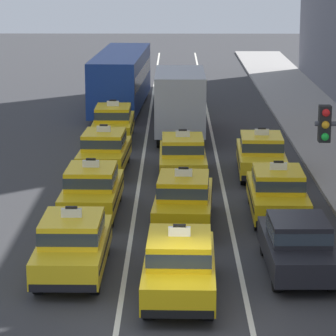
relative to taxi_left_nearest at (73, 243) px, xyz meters
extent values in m
plane|color=#353538|center=(3.03, -3.27, -0.88)|extent=(160.00, 160.00, 0.00)
cube|color=silver|center=(1.43, 16.73, -0.87)|extent=(0.14, 80.00, 0.01)
cube|color=silver|center=(4.63, 16.73, -0.87)|extent=(0.14, 80.00, 0.01)
cylinder|color=black|center=(-0.72, 1.59, -0.56)|extent=(0.25, 0.64, 0.64)
cylinder|color=black|center=(0.75, 1.57, -0.56)|extent=(0.25, 0.64, 0.64)
cylinder|color=black|center=(-0.75, -1.47, -0.56)|extent=(0.25, 0.64, 0.64)
cylinder|color=black|center=(0.72, -1.49, -0.56)|extent=(0.25, 0.64, 0.64)
cube|color=yellow|center=(0.00, 0.05, -0.21)|extent=(1.84, 4.52, 0.70)
cube|color=black|center=(0.00, 0.05, -0.16)|extent=(1.86, 4.16, 0.10)
cube|color=yellow|center=(0.00, -0.10, 0.46)|extent=(1.62, 2.11, 0.64)
cube|color=#2D3842|center=(0.00, -0.10, 0.46)|extent=(1.64, 2.13, 0.35)
cube|color=white|center=(0.00, -0.10, 0.90)|extent=(0.56, 0.13, 0.24)
cube|color=black|center=(0.00, -0.10, 1.05)|extent=(0.32, 0.11, 0.06)
cube|color=black|center=(0.02, 2.26, -0.46)|extent=(1.71, 0.16, 0.20)
cube|color=black|center=(-0.02, -2.16, -0.46)|extent=(1.71, 0.16, 0.20)
cylinder|color=black|center=(-0.71, 7.41, -0.56)|extent=(0.26, 0.65, 0.64)
cylinder|color=black|center=(0.77, 7.37, -0.56)|extent=(0.26, 0.65, 0.64)
cylinder|color=black|center=(-0.78, 4.35, -0.56)|extent=(0.26, 0.65, 0.64)
cylinder|color=black|center=(0.70, 4.31, -0.56)|extent=(0.26, 0.65, 0.64)
cube|color=yellow|center=(0.00, 5.86, -0.21)|extent=(1.91, 4.54, 0.70)
cube|color=black|center=(0.00, 5.86, -0.16)|extent=(1.92, 4.18, 0.10)
cube|color=yellow|center=(-0.01, 5.71, 0.46)|extent=(1.65, 2.14, 0.64)
cube|color=#2D3842|center=(-0.01, 5.71, 0.46)|extent=(1.67, 2.16, 0.35)
cube|color=white|center=(-0.01, 5.71, 0.90)|extent=(0.56, 0.13, 0.24)
cube|color=black|center=(-0.01, 5.71, 1.05)|extent=(0.32, 0.12, 0.06)
cube|color=black|center=(0.05, 8.07, -0.46)|extent=(1.71, 0.18, 0.20)
cube|color=black|center=(-0.06, 3.65, -0.46)|extent=(1.71, 0.18, 0.20)
cylinder|color=black|center=(-0.72, 13.52, -0.56)|extent=(0.27, 0.65, 0.64)
cylinder|color=black|center=(0.76, 13.45, -0.56)|extent=(0.27, 0.65, 0.64)
cylinder|color=black|center=(-0.85, 10.46, -0.56)|extent=(0.27, 0.65, 0.64)
cylinder|color=black|center=(0.62, 10.40, -0.56)|extent=(0.27, 0.65, 0.64)
cube|color=yellow|center=(-0.05, 11.96, -0.21)|extent=(1.99, 4.57, 0.70)
cube|color=black|center=(-0.05, 11.96, -0.16)|extent=(2.00, 4.21, 0.10)
cube|color=yellow|center=(-0.05, 11.81, 0.46)|extent=(1.69, 2.17, 0.64)
cube|color=#2D3842|center=(-0.05, 11.81, 0.46)|extent=(1.71, 2.19, 0.35)
cube|color=white|center=(-0.05, 11.81, 0.90)|extent=(0.56, 0.14, 0.24)
cube|color=black|center=(-0.05, 11.81, 1.05)|extent=(0.32, 0.12, 0.06)
cube|color=black|center=(0.05, 14.16, -0.46)|extent=(1.71, 0.21, 0.20)
cube|color=black|center=(-0.14, 9.75, -0.46)|extent=(1.71, 0.21, 0.20)
cylinder|color=black|center=(-0.84, 19.71, -0.56)|extent=(0.24, 0.64, 0.64)
cylinder|color=black|center=(0.63, 19.71, -0.56)|extent=(0.24, 0.64, 0.64)
cylinder|color=black|center=(-0.85, 16.65, -0.56)|extent=(0.24, 0.64, 0.64)
cylinder|color=black|center=(0.63, 16.65, -0.56)|extent=(0.24, 0.64, 0.64)
cube|color=yellow|center=(-0.11, 18.18, -0.21)|extent=(1.81, 4.50, 0.70)
cube|color=black|center=(-0.11, 18.18, -0.16)|extent=(1.83, 4.14, 0.10)
cube|color=yellow|center=(-0.11, 18.03, 0.46)|extent=(1.60, 2.10, 0.64)
cube|color=#2D3842|center=(-0.11, 18.03, 0.46)|extent=(1.62, 2.12, 0.35)
cube|color=white|center=(-0.11, 18.03, 0.90)|extent=(0.56, 0.12, 0.24)
cube|color=black|center=(-0.11, 18.03, 1.05)|extent=(0.32, 0.11, 0.06)
cube|color=black|center=(-0.11, 20.39, -0.46)|extent=(1.71, 0.14, 0.20)
cube|color=black|center=(-0.11, 15.97, -0.46)|extent=(1.71, 0.14, 0.20)
cylinder|color=black|center=(-1.08, 30.36, -0.56)|extent=(0.27, 0.65, 0.64)
cylinder|color=black|center=(0.91, 30.27, -0.56)|extent=(0.27, 0.65, 0.64)
cylinder|color=black|center=(-1.39, 23.64, -0.56)|extent=(0.27, 0.65, 0.64)
cylinder|color=black|center=(0.61, 23.55, -0.56)|extent=(0.27, 0.65, 0.64)
cube|color=navy|center=(-0.24, 26.95, 0.89)|extent=(3.01, 11.30, 2.90)
cube|color=#2D3842|center=(-0.24, 26.95, 1.14)|extent=(3.01, 10.86, 0.84)
cube|color=black|center=(0.02, 32.50, 2.09)|extent=(2.13, 0.18, 0.36)
cylinder|color=black|center=(2.22, -0.04, -0.56)|extent=(0.26, 0.65, 0.64)
cylinder|color=black|center=(3.70, -0.07, -0.56)|extent=(0.26, 0.65, 0.64)
cylinder|color=black|center=(2.15, -3.10, -0.56)|extent=(0.26, 0.65, 0.64)
cylinder|color=black|center=(3.62, -3.13, -0.56)|extent=(0.26, 0.65, 0.64)
cube|color=yellow|center=(2.92, -1.58, -0.21)|extent=(1.91, 4.54, 0.70)
cube|color=black|center=(2.92, -1.58, -0.16)|extent=(1.92, 4.18, 0.10)
cube|color=yellow|center=(2.92, -1.73, 0.46)|extent=(1.65, 2.14, 0.64)
cube|color=#2D3842|center=(2.92, -1.73, 0.46)|extent=(1.67, 2.16, 0.35)
cube|color=white|center=(2.92, -1.73, 0.90)|extent=(0.56, 0.13, 0.24)
cube|color=black|center=(2.92, -1.73, 1.05)|extent=(0.32, 0.12, 0.06)
cube|color=black|center=(2.98, 0.62, -0.46)|extent=(1.71, 0.18, 0.20)
cube|color=black|center=(2.87, -3.79, -0.46)|extent=(1.71, 0.18, 0.20)
cylinder|color=black|center=(2.44, 6.20, -0.56)|extent=(0.27, 0.65, 0.64)
cylinder|color=black|center=(3.91, 6.12, -0.56)|extent=(0.27, 0.65, 0.64)
cylinder|color=black|center=(2.27, 3.14, -0.56)|extent=(0.27, 0.65, 0.64)
cylinder|color=black|center=(3.74, 3.06, -0.56)|extent=(0.27, 0.65, 0.64)
cube|color=yellow|center=(3.09, 4.63, -0.21)|extent=(2.04, 4.59, 0.70)
cube|color=black|center=(3.09, 4.63, -0.16)|extent=(2.04, 4.23, 0.10)
cube|color=yellow|center=(3.08, 4.48, 0.46)|extent=(1.71, 2.18, 0.64)
cube|color=#2D3842|center=(3.08, 4.48, 0.46)|extent=(1.73, 2.21, 0.35)
cube|color=white|center=(3.08, 4.48, 0.90)|extent=(0.57, 0.15, 0.24)
cube|color=black|center=(3.08, 4.48, 1.05)|extent=(0.33, 0.13, 0.06)
cube|color=black|center=(3.21, 6.84, -0.46)|extent=(1.72, 0.23, 0.20)
cube|color=black|center=(2.97, 2.42, -0.46)|extent=(1.72, 0.23, 0.20)
cylinder|color=black|center=(2.36, 12.49, -0.56)|extent=(0.25, 0.64, 0.64)
cylinder|color=black|center=(3.84, 12.50, -0.56)|extent=(0.25, 0.64, 0.64)
cylinder|color=black|center=(2.39, 9.43, -0.56)|extent=(0.25, 0.64, 0.64)
cylinder|color=black|center=(3.86, 9.44, -0.56)|extent=(0.25, 0.64, 0.64)
cube|color=yellow|center=(3.11, 10.97, -0.21)|extent=(1.84, 4.52, 0.70)
cube|color=black|center=(3.11, 10.97, -0.16)|extent=(1.86, 4.16, 0.10)
cube|color=yellow|center=(3.11, 10.82, 0.46)|extent=(1.62, 2.11, 0.64)
cube|color=#2D3842|center=(3.11, 10.82, 0.46)|extent=(1.64, 2.13, 0.35)
cube|color=white|center=(3.11, 10.82, 0.90)|extent=(0.56, 0.13, 0.24)
cube|color=black|center=(3.11, 10.82, 1.05)|extent=(0.32, 0.11, 0.06)
cube|color=black|center=(3.09, 13.18, -0.46)|extent=(1.71, 0.16, 0.20)
cube|color=black|center=(3.13, 8.76, -0.46)|extent=(1.71, 0.16, 0.20)
cylinder|color=black|center=(2.09, 20.35, -0.56)|extent=(0.24, 0.64, 0.64)
cylinder|color=black|center=(3.99, 20.36, -0.56)|extent=(0.24, 0.64, 0.64)
cylinder|color=black|center=(2.10, 16.45, -0.56)|extent=(0.24, 0.64, 0.64)
cylinder|color=black|center=(4.00, 16.46, -0.56)|extent=(0.24, 0.64, 0.64)
cube|color=maroon|center=(3.03, 21.34, 0.49)|extent=(2.11, 2.21, 2.10)
cube|color=#2D3842|center=(3.03, 22.41, 0.79)|extent=(1.93, 0.07, 0.76)
cube|color=#B2B7C1|center=(3.04, 18.08, 1.04)|extent=(2.32, 5.21, 2.70)
cylinder|color=black|center=(2.16, 27.52, -0.56)|extent=(0.26, 0.65, 0.64)
cylinder|color=black|center=(3.64, 27.46, -0.56)|extent=(0.26, 0.65, 0.64)
cylinder|color=black|center=(2.05, 24.46, -0.56)|extent=(0.26, 0.65, 0.64)
cylinder|color=black|center=(3.52, 24.40, -0.56)|extent=(0.26, 0.65, 0.64)
cube|color=yellow|center=(2.84, 25.96, -0.21)|extent=(1.97, 4.56, 0.70)
cube|color=black|center=(2.84, 25.96, -0.16)|extent=(1.98, 4.21, 0.10)
cube|color=yellow|center=(2.84, 25.81, 0.46)|extent=(1.68, 2.16, 0.64)
cube|color=#2D3842|center=(2.84, 25.81, 0.46)|extent=(1.70, 2.18, 0.35)
cube|color=white|center=(2.84, 25.81, 0.90)|extent=(0.56, 0.14, 0.24)
cube|color=black|center=(2.84, 25.81, 1.05)|extent=(0.32, 0.12, 0.06)
cube|color=black|center=(2.93, 28.17, -0.46)|extent=(1.71, 0.20, 0.20)
cube|color=black|center=(2.76, 23.75, -0.46)|extent=(1.71, 0.20, 0.20)
cylinder|color=black|center=(5.45, 1.56, -0.56)|extent=(0.25, 0.64, 0.64)
cylinder|color=black|center=(6.89, 1.58, -0.56)|extent=(0.25, 0.64, 0.64)
cylinder|color=black|center=(5.49, -1.27, -0.56)|extent=(0.25, 0.64, 0.64)
cylinder|color=black|center=(6.93, -1.26, -0.56)|extent=(0.25, 0.64, 0.64)
cube|color=black|center=(6.19, 0.15, -0.23)|extent=(1.81, 4.32, 0.66)
cube|color=black|center=(6.19, 0.05, 0.40)|extent=(1.58, 1.92, 0.60)
cube|color=#2D3842|center=(6.19, 0.05, 0.40)|extent=(1.60, 1.94, 0.33)
cylinder|color=black|center=(5.53, 7.07, -0.56)|extent=(0.25, 0.65, 0.64)
cylinder|color=black|center=(7.01, 7.04, -0.56)|extent=(0.25, 0.65, 0.64)
cylinder|color=black|center=(5.47, 4.01, -0.56)|extent=(0.25, 0.65, 0.64)
cylinder|color=black|center=(6.94, 3.98, -0.56)|extent=(0.25, 0.65, 0.64)
cube|color=yellow|center=(6.24, 5.53, -0.21)|extent=(1.90, 4.54, 0.70)
cube|color=black|center=(6.24, 5.53, -0.16)|extent=(1.91, 4.18, 0.10)
cube|color=yellow|center=(6.23, 5.38, 0.46)|extent=(1.65, 2.13, 0.64)
cube|color=#2D3842|center=(6.23, 5.38, 0.46)|extent=(1.67, 2.15, 0.35)
cube|color=white|center=(6.23, 5.38, 0.90)|extent=(0.56, 0.13, 0.24)
cube|color=black|center=(6.23, 5.38, 1.05)|extent=(0.32, 0.12, 0.06)
cube|color=black|center=(6.29, 7.74, -0.46)|extent=(1.71, 0.18, 0.20)
cube|color=black|center=(6.19, 3.32, -0.46)|extent=(1.71, 0.18, 0.20)
cylinder|color=black|center=(5.56, 12.90, -0.56)|extent=(0.26, 0.65, 0.64)
cylinder|color=black|center=(7.04, 12.85, -0.56)|extent=(0.26, 0.65, 0.64)
cylinder|color=black|center=(5.45, 9.84, -0.56)|extent=(0.26, 0.65, 0.64)
cylinder|color=black|center=(6.93, 9.79, -0.56)|extent=(0.26, 0.65, 0.64)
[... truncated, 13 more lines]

